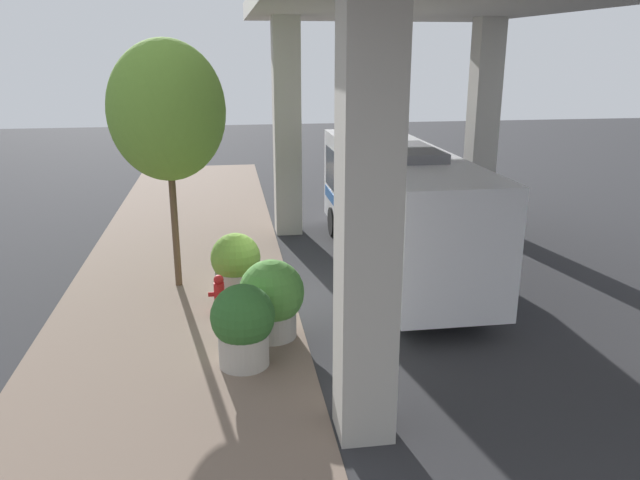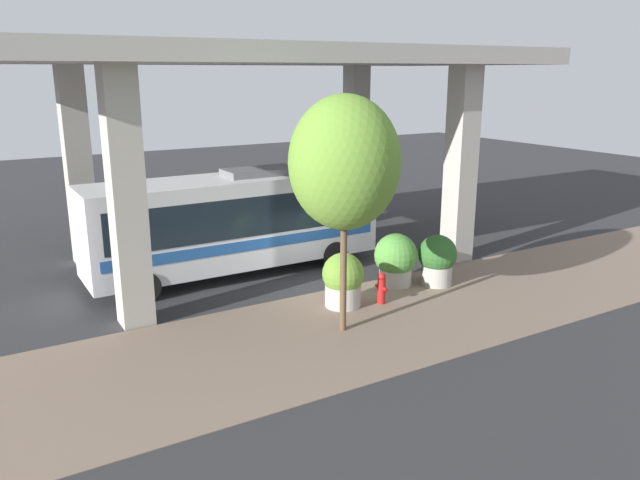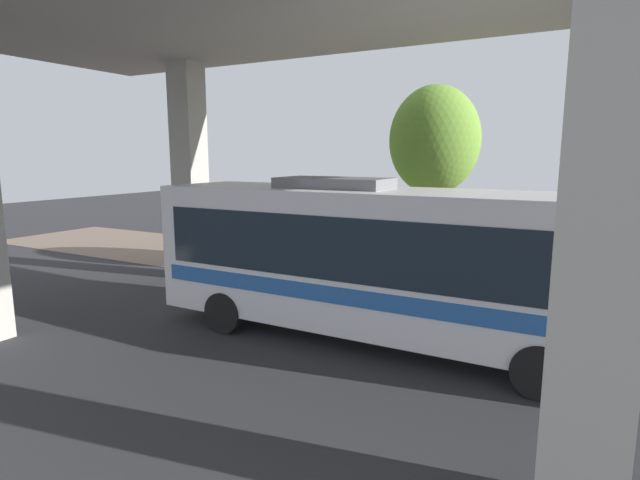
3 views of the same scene
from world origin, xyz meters
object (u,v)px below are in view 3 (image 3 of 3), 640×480
Objects in this scene: fire_hydrant at (359,265)px; street_tree_near at (435,140)px; planter_front at (286,249)px; planter_middle at (306,255)px; bus at (375,255)px; planter_back at (386,261)px.

street_tree_near reaches higher than fire_hydrant.
planter_middle is at bearing 61.60° from planter_front.
street_tree_near reaches higher than planter_middle.
bus is 6.10× the size of planter_back.
fire_hydrant is at bearing -62.50° from street_tree_near.
planter_back is (-4.71, -1.52, -1.16)m from bus.
planter_front is at bearing -89.18° from planter_back.
bus is at bearing 48.99° from planter_front.
bus is 6.85m from street_tree_near.
fire_hydrant is 2.76m from planter_front.
planter_middle is (0.67, 1.25, 0.02)m from planter_front.
planter_back is 0.26× the size of street_tree_near.
planter_front is 3.83m from planter_back.
street_tree_near is (-1.57, 1.01, 3.87)m from planter_back.
planter_middle reaches higher than planter_back.
planter_back is at bearing 90.82° from planter_front.
street_tree_near reaches higher than planter_back.
fire_hydrant is 0.59× the size of planter_front.
bus reaches higher than fire_hydrant.
bus is at bearing 45.89° from planter_middle.
bus is 7.17m from planter_front.
street_tree_near is at bearing 122.53° from planter_middle.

